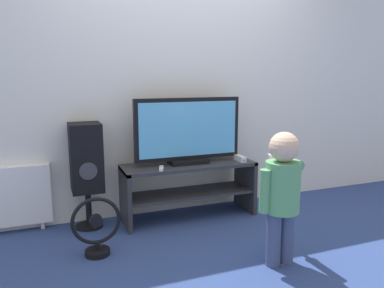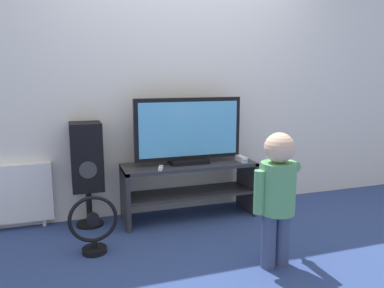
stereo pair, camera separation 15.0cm
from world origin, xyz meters
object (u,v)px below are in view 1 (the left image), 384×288
Objects in this scene: radiator at (15,196)px; remote_primary at (161,168)px; game_console at (240,158)px; speaker_tower at (86,160)px; child at (282,188)px; floor_fan at (96,229)px; television at (188,131)px.

remote_primary is at bearing -15.80° from radiator.
speaker_tower is at bearing 173.14° from game_console.
child reaches higher than floor_fan.
speaker_tower is 2.06× the size of floor_fan.
speaker_tower reaches higher than floor_fan.
floor_fan is at bearing 153.37° from child.
remote_primary is at bearing -176.51° from game_console.
television is at bearing 104.40° from child.
television is 1.14m from child.
speaker_tower is 0.66m from radiator.
floor_fan is at bearing -164.23° from game_console.
floor_fan is at bearing -90.21° from speaker_tower.
speaker_tower reaches higher than remote_primary.
television is at bearing -7.44° from radiator.
speaker_tower is (-0.90, 0.07, -0.21)m from television.
television reaches higher than game_console.
child is 1.63× the size of radiator.
remote_primary is at bearing 29.80° from floor_fan.
speaker_tower is at bearing 160.27° from remote_primary.
radiator is (-1.76, 1.27, -0.24)m from child.
speaker_tower is at bearing -11.58° from radiator.
child is at bearing -102.24° from game_console.
game_console is at bearing 3.49° from remote_primary.
game_console is 0.79m from remote_primary.
child is at bearing -44.38° from speaker_tower.
remote_primary is 0.64m from speaker_tower.
remote_primary reaches higher than floor_fan.
remote_primary is at bearing 121.62° from child.
remote_primary is 0.30× the size of floor_fan.
game_console is 1.20× the size of remote_primary.
television reaches higher than radiator.
floor_fan is at bearing -150.20° from remote_primary.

